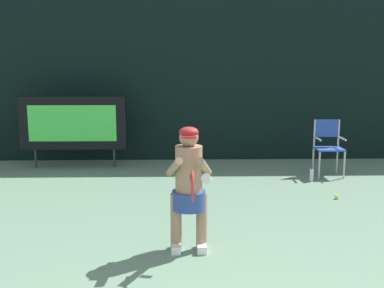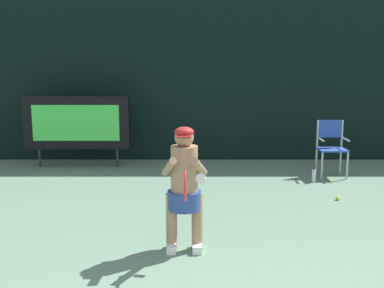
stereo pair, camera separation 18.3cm
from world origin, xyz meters
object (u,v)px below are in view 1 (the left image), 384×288
Objects in this scene: tennis_racket at (192,185)px; tennis_ball_loose at (337,197)px; scoreboard at (73,123)px; tennis_player at (189,184)px; water_bottle at (311,175)px; umpire_chair at (328,144)px.

tennis_racket is 8.85× the size of tennis_ball_loose.
scoreboard reaches higher than tennis_player.
tennis_racket is (0.02, -0.67, 0.18)m from tennis_player.
tennis_racket reaches higher than water_bottle.
umpire_chair is at bearing -8.95° from scoreboard.
water_bottle is at bearing -132.51° from umpire_chair.
tennis_player is 2.43× the size of tennis_racket.
umpire_chair is 1.79× the size of tennis_racket.
scoreboard is 8.30× the size of water_bottle.
water_bottle is at bearing -15.46° from scoreboard.
tennis_player is 21.47× the size of tennis_ball_loose.
tennis_player is 0.69m from tennis_racket.
tennis_ball_loose is at bearing -102.31° from umpire_chair.
scoreboard is 4.95m from tennis_player.
scoreboard is at bearing 171.05° from umpire_chair.
tennis_ball_loose is (4.76, -2.40, -0.91)m from scoreboard.
water_bottle is 3.90× the size of tennis_ball_loose.
umpire_chair is 1.74m from tennis_ball_loose.
umpire_chair is at bearing 52.04° from tennis_player.
tennis_ball_loose is at bearing 50.32° from tennis_racket.
umpire_chair is 0.82m from water_bottle.
tennis_racket reaches higher than tennis_ball_loose.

